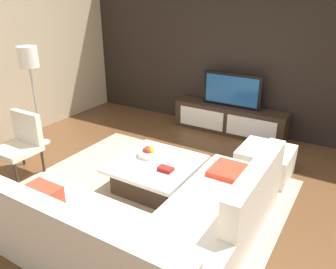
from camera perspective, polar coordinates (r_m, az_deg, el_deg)
name	(u,v)px	position (r m, az deg, el deg)	size (l,w,h in m)	color
ground_plane	(158,193)	(4.34, -1.67, -10.05)	(14.00, 14.00, 0.00)	brown
feature_wall_back	(241,53)	(6.16, 12.34, 13.46)	(6.40, 0.12, 2.80)	black
area_rug	(152,191)	(4.39, -2.78, -9.62)	(3.27, 2.53, 0.01)	tan
media_console	(229,119)	(6.17, 10.48, 2.54)	(2.04, 0.44, 0.50)	#332319
television	(232,90)	(6.00, 10.86, 7.47)	(1.07, 0.06, 0.60)	black
sectional_couch	(154,225)	(3.37, -2.47, -15.27)	(2.29, 2.36, 0.81)	silver
coffee_table	(156,174)	(4.36, -2.09, -6.85)	(1.04, 1.06, 0.38)	#332319
accent_chair_near	(22,140)	(5.05, -23.78, -0.91)	(0.53, 0.51, 0.87)	#332319
floor_lamp	(29,64)	(5.70, -22.69, 11.08)	(0.30, 0.30, 1.63)	#A5A5AA
ottoman	(265,162)	(4.86, 16.29, -4.50)	(0.70, 0.70, 0.40)	silver
fruit_bowl	(149,152)	(4.41, -3.35, -3.07)	(0.28, 0.28, 0.14)	silver
book_stack	(166,169)	(4.06, -0.41, -5.90)	(0.18, 0.13, 0.05)	maroon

